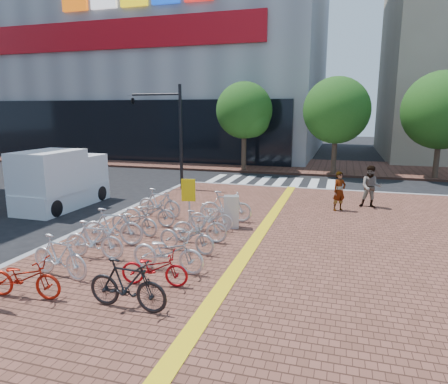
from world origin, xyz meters
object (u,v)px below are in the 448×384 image
(box_truck, at_px, (61,180))
(bike_4, at_px, (134,220))
(bike_7, at_px, (127,285))
(pedestrian_a, at_px, (339,191))
(bike_10, at_px, (187,236))
(pedestrian_b, at_px, (371,187))
(bike_2, at_px, (94,240))
(bike_6, at_px, (159,203))
(yellow_sign, at_px, (189,195))
(bike_0, at_px, (24,278))
(bike_1, at_px, (59,256))
(bike_12, at_px, (211,217))
(traffic_light_pole, at_px, (158,117))
(bike_9, at_px, (168,252))
(bike_13, at_px, (226,206))
(bike_11, at_px, (200,226))
(bike_3, at_px, (112,227))
(bike_8, at_px, (154,268))
(bike_5, at_px, (149,212))
(utility_box, at_px, (231,212))

(box_truck, bearing_deg, bike_4, -30.47)
(bike_7, height_order, pedestrian_a, pedestrian_a)
(bike_10, relative_size, pedestrian_b, 1.02)
(bike_7, xyz_separation_m, box_truck, (-7.65, 7.68, 0.51))
(bike_2, distance_m, pedestrian_b, 11.47)
(bike_6, height_order, yellow_sign, yellow_sign)
(bike_0, height_order, bike_1, bike_1)
(box_truck, bearing_deg, bike_12, -14.14)
(bike_6, height_order, traffic_light_pole, traffic_light_pole)
(bike_2, height_order, bike_12, bike_2)
(traffic_light_pole, bearing_deg, bike_0, -77.84)
(bike_4, xyz_separation_m, pedestrian_b, (7.71, 6.23, 0.41))
(bike_9, bearing_deg, box_truck, 55.51)
(bike_0, height_order, bike_13, bike_13)
(bike_2, distance_m, yellow_sign, 3.73)
(bike_7, xyz_separation_m, bike_11, (-0.03, 4.43, -0.02))
(bike_3, bearing_deg, bike_10, -98.43)
(bike_10, distance_m, traffic_light_pole, 10.70)
(bike_3, bearing_deg, bike_8, -141.59)
(bike_7, height_order, box_truck, box_truck)
(bike_8, distance_m, traffic_light_pole, 12.74)
(bike_5, xyz_separation_m, bike_9, (2.33, -3.53, 0.02))
(bike_12, height_order, pedestrian_a, pedestrian_a)
(utility_box, bearing_deg, bike_3, -136.72)
(bike_4, height_order, box_truck, box_truck)
(bike_1, bearing_deg, bike_6, 10.70)
(bike_2, relative_size, traffic_light_pole, 0.33)
(bike_0, distance_m, traffic_light_pole, 13.25)
(utility_box, distance_m, traffic_light_pole, 8.87)
(box_truck, bearing_deg, bike_3, -39.22)
(box_truck, bearing_deg, bike_8, -40.16)
(bike_2, height_order, yellow_sign, yellow_sign)
(bike_6, bearing_deg, utility_box, -92.63)
(bike_6, xyz_separation_m, bike_12, (2.45, -1.04, -0.09))
(bike_6, distance_m, bike_8, 6.16)
(bike_4, relative_size, bike_8, 1.14)
(bike_6, distance_m, box_truck, 5.21)
(bike_7, bearing_deg, bike_8, 1.32)
(bike_0, bearing_deg, bike_5, -7.42)
(bike_4, relative_size, bike_7, 1.03)
(bike_5, bearing_deg, bike_4, 171.60)
(bike_2, relative_size, bike_12, 1.15)
(bike_2, xyz_separation_m, pedestrian_b, (7.70, 8.49, 0.35))
(bike_6, height_order, bike_8, bike_6)
(bike_8, relative_size, bike_11, 0.94)
(pedestrian_a, bearing_deg, bike_4, -179.22)
(bike_0, distance_m, bike_8, 2.82)
(bike_1, xyz_separation_m, yellow_sign, (1.58, 4.68, 0.69))
(utility_box, distance_m, box_truck, 8.26)
(bike_7, relative_size, bike_12, 1.16)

